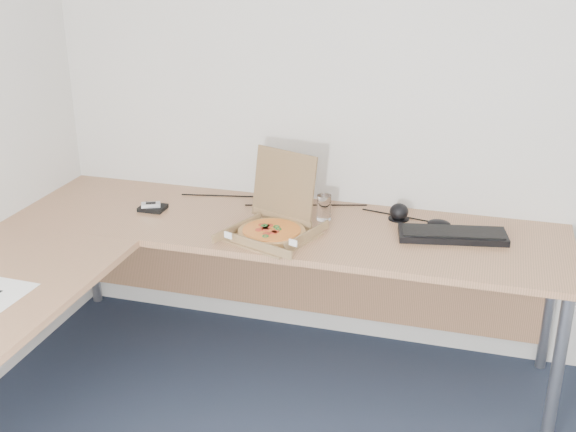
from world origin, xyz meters
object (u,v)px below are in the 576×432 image
(desk, at_px, (181,260))
(pizza_box, at_px, (273,227))
(keyboard, at_px, (452,235))
(drinking_glass, at_px, (324,207))
(wallet, at_px, (153,208))

(desk, height_order, pizza_box, pizza_box)
(pizza_box, height_order, keyboard, pizza_box)
(drinking_glass, distance_m, keyboard, 0.59)
(desk, distance_m, drinking_glass, 0.72)
(desk, xyz_separation_m, keyboard, (1.06, 0.47, 0.04))
(desk, xyz_separation_m, drinking_glass, (0.48, 0.53, 0.09))
(pizza_box, bearing_deg, wallet, -171.45)
(drinking_glass, xyz_separation_m, keyboard, (0.58, -0.05, -0.04))
(desk, xyz_separation_m, wallet, (-0.33, 0.42, 0.04))
(desk, distance_m, wallet, 0.53)
(desk, relative_size, keyboard, 5.45)
(desk, xyz_separation_m, pizza_box, (0.31, 0.28, 0.07))
(drinking_glass, relative_size, keyboard, 0.26)
(keyboard, bearing_deg, drinking_glass, 164.15)
(pizza_box, height_order, wallet, pizza_box)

